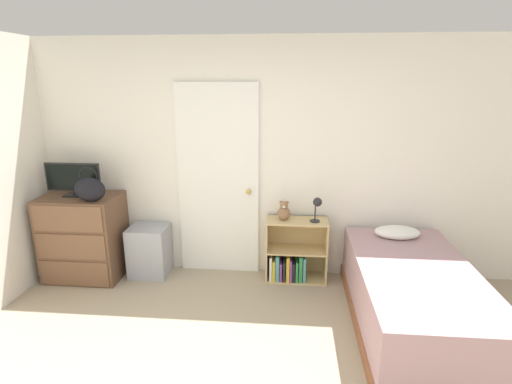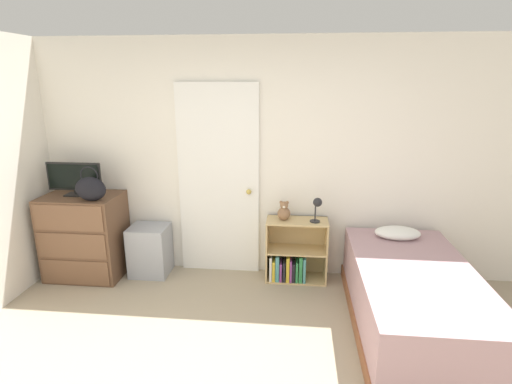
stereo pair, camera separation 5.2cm
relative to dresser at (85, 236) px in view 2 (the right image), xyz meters
name	(u,v)px [view 2 (the right image)]	position (x,y,z in m)	size (l,w,h in m)	color
wall_back	(256,161)	(1.86, 0.33, 0.81)	(10.00, 0.06, 2.55)	white
door_closed	(219,181)	(1.45, 0.28, 0.59)	(0.88, 0.09, 2.09)	white
dresser	(85,236)	(0.00, 0.00, 0.00)	(0.80, 0.56, 0.92)	brown
tv	(74,178)	(-0.05, 0.02, 0.65)	(0.59, 0.16, 0.36)	black
handbag	(91,189)	(0.22, -0.17, 0.59)	(0.32, 0.14, 0.36)	black
storage_bin	(150,250)	(0.69, 0.10, -0.18)	(0.41, 0.37, 0.56)	#999EA8
bookshelf	(292,257)	(2.27, 0.13, -0.21)	(0.65, 0.31, 0.68)	tan
teddy_bear	(284,212)	(2.17, 0.13, 0.31)	(0.14, 0.14, 0.21)	#8C6647
desk_lamp	(317,205)	(2.51, 0.08, 0.41)	(0.12, 0.11, 0.27)	#262628
bed	(413,299)	(3.32, -0.68, -0.17)	(1.00, 1.95, 0.69)	brown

